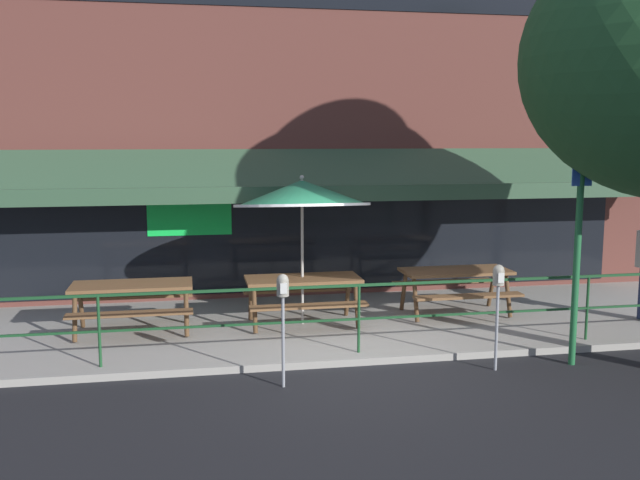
{
  "coord_description": "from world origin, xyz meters",
  "views": [
    {
      "loc": [
        -2.29,
        -9.0,
        3.07
      ],
      "look_at": [
        -0.3,
        1.6,
        1.5
      ],
      "focal_mm": 40.0,
      "sensor_mm": 36.0,
      "label": 1
    }
  ],
  "objects_px": {
    "patio_umbrella_centre": "(302,194)",
    "parking_meter_far": "(498,285)",
    "picnic_table_left": "(132,294)",
    "street_sign_pole": "(579,227)",
    "picnic_table_right": "(456,279)",
    "parking_meter_near": "(283,296)",
    "picnic_table_centre": "(303,287)"
  },
  "relations": [
    {
      "from": "picnic_table_left",
      "to": "parking_meter_near",
      "type": "distance_m",
      "value": 3.22
    },
    {
      "from": "patio_umbrella_centre",
      "to": "parking_meter_far",
      "type": "xyz_separation_m",
      "value": [
        2.19,
        -2.44,
        -1.03
      ]
    },
    {
      "from": "picnic_table_left",
      "to": "parking_meter_near",
      "type": "height_order",
      "value": "parking_meter_near"
    },
    {
      "from": "picnic_table_centre",
      "to": "parking_meter_near",
      "type": "distance_m",
      "value": 2.63
    },
    {
      "from": "street_sign_pole",
      "to": "parking_meter_far",
      "type": "bearing_deg",
      "value": -178.23
    },
    {
      "from": "parking_meter_far",
      "to": "street_sign_pole",
      "type": "xyz_separation_m",
      "value": [
        1.12,
        0.03,
        0.73
      ]
    },
    {
      "from": "picnic_table_centre",
      "to": "patio_umbrella_centre",
      "type": "relative_size",
      "value": 0.75
    },
    {
      "from": "picnic_table_right",
      "to": "parking_meter_near",
      "type": "distance_m",
      "value": 4.27
    },
    {
      "from": "picnic_table_left",
      "to": "street_sign_pole",
      "type": "height_order",
      "value": "street_sign_pole"
    },
    {
      "from": "picnic_table_left",
      "to": "parking_meter_far",
      "type": "bearing_deg",
      "value": -26.41
    },
    {
      "from": "picnic_table_right",
      "to": "street_sign_pole",
      "type": "xyz_separation_m",
      "value": [
        0.7,
        -2.54,
        1.18
      ]
    },
    {
      "from": "patio_umbrella_centre",
      "to": "parking_meter_far",
      "type": "relative_size",
      "value": 1.69
    },
    {
      "from": "picnic_table_centre",
      "to": "street_sign_pole",
      "type": "relative_size",
      "value": 0.49
    },
    {
      "from": "parking_meter_far",
      "to": "parking_meter_near",
      "type": "bearing_deg",
      "value": -177.55
    },
    {
      "from": "picnic_table_left",
      "to": "picnic_table_centre",
      "type": "distance_m",
      "value": 2.62
    },
    {
      "from": "picnic_table_centre",
      "to": "parking_meter_near",
      "type": "relative_size",
      "value": 1.27
    },
    {
      "from": "picnic_table_centre",
      "to": "parking_meter_near",
      "type": "height_order",
      "value": "parking_meter_near"
    },
    {
      "from": "patio_umbrella_centre",
      "to": "parking_meter_far",
      "type": "bearing_deg",
      "value": -48.07
    },
    {
      "from": "patio_umbrella_centre",
      "to": "parking_meter_near",
      "type": "bearing_deg",
      "value": -104.34
    },
    {
      "from": "picnic_table_centre",
      "to": "patio_umbrella_centre",
      "type": "height_order",
      "value": "patio_umbrella_centre"
    },
    {
      "from": "picnic_table_centre",
      "to": "parking_meter_far",
      "type": "height_order",
      "value": "parking_meter_far"
    },
    {
      "from": "picnic_table_right",
      "to": "parking_meter_near",
      "type": "bearing_deg",
      "value": -140.59
    },
    {
      "from": "picnic_table_centre",
      "to": "picnic_table_right",
      "type": "distance_m",
      "value": 2.63
    },
    {
      "from": "parking_meter_far",
      "to": "picnic_table_left",
      "type": "bearing_deg",
      "value": 153.59
    },
    {
      "from": "picnic_table_left",
      "to": "patio_umbrella_centre",
      "type": "height_order",
      "value": "patio_umbrella_centre"
    },
    {
      "from": "picnic_table_left",
      "to": "patio_umbrella_centre",
      "type": "bearing_deg",
      "value": 1.12
    },
    {
      "from": "patio_umbrella_centre",
      "to": "parking_meter_near",
      "type": "xyz_separation_m",
      "value": [
        -0.66,
        -2.57,
        -1.03
      ]
    },
    {
      "from": "picnic_table_right",
      "to": "patio_umbrella_centre",
      "type": "distance_m",
      "value": 3.01
    },
    {
      "from": "picnic_table_centre",
      "to": "street_sign_pole",
      "type": "bearing_deg",
      "value": -35.3
    },
    {
      "from": "picnic_table_left",
      "to": "patio_umbrella_centre",
      "type": "xyz_separation_m",
      "value": [
        2.62,
        0.05,
        1.47
      ]
    },
    {
      "from": "patio_umbrella_centre",
      "to": "street_sign_pole",
      "type": "height_order",
      "value": "street_sign_pole"
    },
    {
      "from": "picnic_table_right",
      "to": "street_sign_pole",
      "type": "relative_size",
      "value": 0.49
    }
  ]
}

